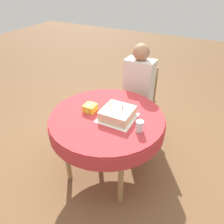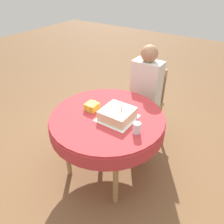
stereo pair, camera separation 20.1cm
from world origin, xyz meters
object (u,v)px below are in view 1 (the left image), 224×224
object	(u,v)px
chair	(140,98)
person	(138,84)
birthday_cake	(118,113)
gift_box	(90,108)
drinking_glass	(140,126)

from	to	relation	value
chair	person	size ratio (longest dim) A/B	0.74
birthday_cake	gift_box	xyz separation A→B (m)	(-0.29, -0.02, -0.01)
chair	drinking_glass	world-z (taller)	chair
person	birthday_cake	distance (m)	0.77
chair	birthday_cake	distance (m)	0.90
gift_box	person	bearing A→B (deg)	76.05
person	gift_box	bearing A→B (deg)	-103.61
birthday_cake	person	bearing A→B (deg)	97.03
chair	drinking_glass	bearing A→B (deg)	-69.51
chair	drinking_glass	distance (m)	1.04
person	chair	bearing A→B (deg)	90.00
chair	gift_box	xyz separation A→B (m)	(-0.19, -0.86, 0.28)
drinking_glass	gift_box	size ratio (longest dim) A/B	0.85
birthday_cake	drinking_glass	distance (m)	0.27
person	drinking_glass	xyz separation A→B (m)	(0.34, -0.85, 0.06)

